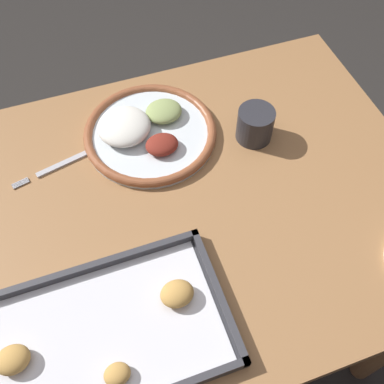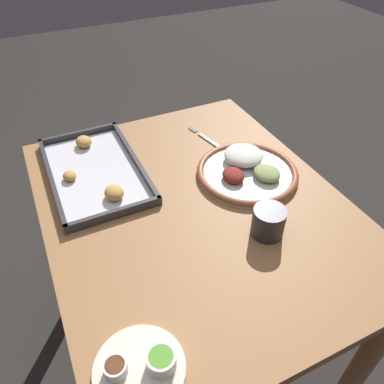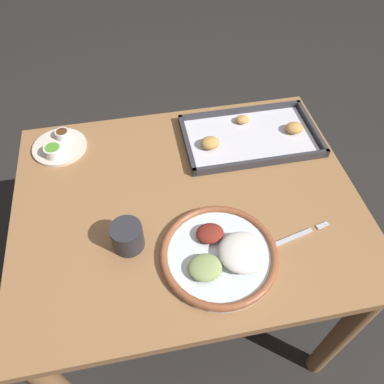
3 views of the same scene
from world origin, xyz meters
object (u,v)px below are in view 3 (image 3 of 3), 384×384
(fork, at_px, (288,239))
(baking_tray, at_px, (250,136))
(drinking_cup, at_px, (127,237))
(dinner_plate, at_px, (221,254))
(saucer_plate, at_px, (59,146))

(fork, height_order, baking_tray, baking_tray)
(fork, relative_size, drinking_cup, 2.80)
(dinner_plate, xyz_separation_m, baking_tray, (0.19, 0.40, -0.00))
(saucer_plate, xyz_separation_m, drinking_cup, (0.19, -0.39, 0.03))
(fork, bearing_deg, saucer_plate, 129.42)
(baking_tray, xyz_separation_m, drinking_cup, (-0.41, -0.32, 0.03))
(fork, relative_size, baking_tray, 0.52)
(saucer_plate, distance_m, drinking_cup, 0.43)
(dinner_plate, distance_m, fork, 0.18)
(saucer_plate, bearing_deg, drinking_cup, -64.53)
(dinner_plate, bearing_deg, baking_tray, 64.36)
(dinner_plate, bearing_deg, drinking_cup, 160.28)
(baking_tray, bearing_deg, drinking_cup, -142.15)
(baking_tray, bearing_deg, dinner_plate, -115.64)
(fork, height_order, saucer_plate, saucer_plate)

